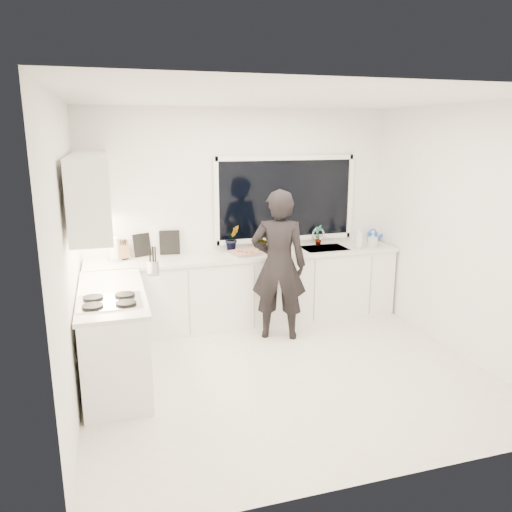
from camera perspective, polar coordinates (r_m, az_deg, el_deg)
name	(u,v)px	position (r m, az deg, el deg)	size (l,w,h in m)	color
floor	(286,373)	(5.29, 3.45, -13.16)	(4.00, 3.50, 0.02)	beige
wall_back	(241,216)	(6.47, -1.76, 4.63)	(4.00, 0.02, 2.70)	white
wall_left	(67,259)	(4.55, -20.80, -0.30)	(0.02, 3.50, 2.70)	white
wall_right	(463,232)	(5.83, 22.57, 2.52)	(0.02, 3.50, 2.70)	white
ceiling	(290,97)	(4.72, 3.95, 17.71)	(4.00, 3.50, 0.02)	white
window	(285,199)	(6.59, 3.39, 6.53)	(1.80, 0.02, 1.00)	black
base_cabinets_back	(248,290)	(6.39, -0.97, -3.88)	(3.92, 0.58, 0.88)	white
base_cabinets_left	(114,338)	(5.15, -15.87, -8.97)	(0.58, 1.60, 0.88)	white
countertop_back	(248,255)	(6.26, -0.97, 0.10)	(3.94, 0.62, 0.04)	silver
countertop_left	(111,293)	(4.99, -16.22, -4.09)	(0.62, 1.60, 0.04)	silver
upper_cabinets	(91,190)	(5.14, -18.35, 7.13)	(0.34, 2.10, 0.70)	white
sink	(324,252)	(6.63, 7.77, 0.50)	(0.58, 0.42, 0.14)	silver
faucet	(318,237)	(6.77, 7.12, 2.19)	(0.03, 0.03, 0.22)	silver
stovetop	(109,301)	(4.65, -16.42, -4.99)	(0.56, 0.48, 0.03)	black
person	(279,265)	(5.83, 2.60, -1.05)	(0.65, 0.43, 1.78)	black
pizza_tray	(249,253)	(6.23, -0.86, 0.38)	(0.47, 0.35, 0.03)	silver
pizza	(249,251)	(6.23, -0.86, 0.53)	(0.43, 0.31, 0.01)	red
watering_can	(372,237)	(7.11, 13.16, 2.11)	(0.14, 0.14, 0.13)	blue
paper_towel_roll	(114,250)	(6.11, -15.90, 0.66)	(0.11, 0.11, 0.26)	white
knife_block	(123,250)	(6.15, -15.00, 0.63)	(0.13, 0.10, 0.22)	#8C6141
utensil_crock	(153,268)	(5.41, -11.69, -1.32)	(0.13, 0.13, 0.16)	#AAABAF
picture_frame_large	(142,245)	(6.26, -12.90, 1.24)	(0.22, 0.02, 0.28)	black
picture_frame_small	(170,242)	(6.28, -9.84, 1.54)	(0.25, 0.02, 0.30)	black
herb_plants	(270,237)	(6.48, 1.64, 2.18)	(1.36, 0.38, 0.34)	#26662D
soap_bottles	(364,238)	(6.68, 12.22, 1.99)	(0.34, 0.16, 0.29)	#D8BF66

